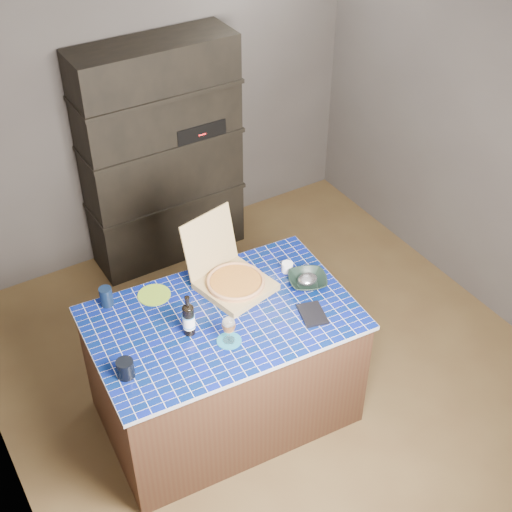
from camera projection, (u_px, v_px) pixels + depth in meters
room at (269, 217)px, 4.19m from camera, size 3.50×3.50×3.50m
shelving_unit at (162, 155)px, 5.43m from camera, size 1.20×0.41×1.80m
kitchen_island at (224, 366)px, 4.38m from camera, size 1.59×1.08×0.84m
pizza_box at (233, 279)px, 4.29m from camera, size 0.47×0.54×0.42m
mead_bottle at (189, 319)px, 3.95m from camera, size 0.07×0.07×0.27m
teal_trivet at (229, 341)px, 3.96m from camera, size 0.14×0.14×0.01m
wine_glass at (229, 325)px, 3.88m from camera, size 0.08×0.08×0.17m
tumbler at (125, 369)px, 3.73m from camera, size 0.09×0.09×0.11m
dvd_case at (312, 314)px, 4.12m from camera, size 0.18×0.22×0.02m
bowl at (308, 281)px, 4.32m from camera, size 0.31×0.31×0.06m
foil_contents at (308, 279)px, 4.32m from camera, size 0.13×0.11×0.06m
white_jar at (287, 267)px, 4.42m from camera, size 0.07×0.07×0.06m
navy_cup at (106, 297)px, 4.16m from camera, size 0.08×0.08×0.12m
green_trivet at (154, 295)px, 4.26m from camera, size 0.20×0.20×0.01m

